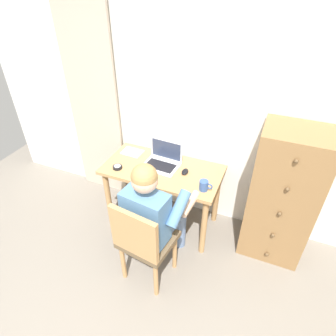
# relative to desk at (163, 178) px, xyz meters

# --- Properties ---
(wall_back) EXTENTS (4.80, 0.05, 2.50)m
(wall_back) POSITION_rel_desk_xyz_m (0.22, 0.36, 0.65)
(wall_back) COLOR silver
(wall_back) RESTS_ON ground_plane
(curtain_panel) EXTENTS (0.60, 0.03, 2.20)m
(curtain_panel) POSITION_rel_desk_xyz_m (-0.92, 0.29, 0.50)
(curtain_panel) COLOR #BCAD99
(curtain_panel) RESTS_ON ground_plane
(desk) EXTENTS (1.15, 0.58, 0.72)m
(desk) POSITION_rel_desk_xyz_m (0.00, 0.00, 0.00)
(desk) COLOR tan
(desk) RESTS_ON ground_plane
(dresser) EXTENTS (0.55, 0.46, 1.32)m
(dresser) POSITION_rel_desk_xyz_m (1.12, 0.09, 0.06)
(dresser) COLOR olive
(dresser) RESTS_ON ground_plane
(chair) EXTENTS (0.47, 0.45, 0.89)m
(chair) POSITION_rel_desk_xyz_m (0.13, -0.71, -0.10)
(chair) COLOR brown
(chair) RESTS_ON ground_plane
(person_seated) EXTENTS (0.58, 0.62, 1.21)m
(person_seated) POSITION_rel_desk_xyz_m (0.16, -0.53, 0.08)
(person_seated) COLOR #6B84AD
(person_seated) RESTS_ON ground_plane
(laptop) EXTENTS (0.36, 0.27, 0.24)m
(laptop) POSITION_rel_desk_xyz_m (-0.02, 0.06, 0.16)
(laptop) COLOR silver
(laptop) RESTS_ON desk
(computer_mouse) EXTENTS (0.06, 0.10, 0.03)m
(computer_mouse) POSITION_rel_desk_xyz_m (0.23, 0.01, 0.13)
(computer_mouse) COLOR black
(computer_mouse) RESTS_ON desk
(desk_clock) EXTENTS (0.09, 0.09, 0.03)m
(desk_clock) POSITION_rel_desk_xyz_m (-0.40, -0.17, 0.13)
(desk_clock) COLOR black
(desk_clock) RESTS_ON desk
(notebook_pad) EXTENTS (0.22, 0.16, 0.01)m
(notebook_pad) POSITION_rel_desk_xyz_m (-0.41, 0.14, 0.12)
(notebook_pad) COLOR silver
(notebook_pad) RESTS_ON desk
(coffee_mug) EXTENTS (0.12, 0.08, 0.09)m
(coffee_mug) POSITION_rel_desk_xyz_m (0.46, -0.15, 0.16)
(coffee_mug) COLOR #33518C
(coffee_mug) RESTS_ON desk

